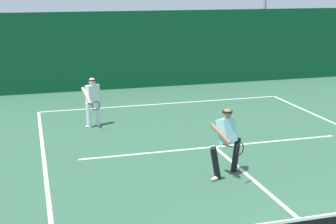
{
  "coord_description": "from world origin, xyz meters",
  "views": [
    {
      "loc": [
        -4.92,
        -6.12,
        4.51
      ],
      "look_at": [
        -1.25,
        6.76,
        1.0
      ],
      "focal_mm": 52.36,
      "sensor_mm": 36.0,
      "label": 1
    }
  ],
  "objects": [
    {
      "name": "player_near",
      "position": [
        -0.52,
        4.19,
        0.93
      ],
      "size": [
        1.06,
        1.1,
        1.69
      ],
      "rotation": [
        0.0,
        0.0,
        3.69
      ],
      "color": "black",
      "rests_on": "ground_plane"
    },
    {
      "name": "court_line_baseline_far",
      "position": [
        0.0,
        11.69,
        0.0
      ],
      "size": [
        9.47,
        0.1,
        0.01
      ],
      "primitive_type": "cube",
      "color": "white",
      "rests_on": "ground_plane"
    },
    {
      "name": "court_line_centre",
      "position": [
        0.0,
        3.2,
        0.0
      ],
      "size": [
        0.1,
        6.4,
        0.01
      ],
      "primitive_type": "cube",
      "color": "white",
      "rests_on": "ground_plane"
    },
    {
      "name": "player_far",
      "position": [
        -3.04,
        9.3,
        0.89
      ],
      "size": [
        0.67,
        0.93,
        1.61
      ],
      "rotation": [
        0.0,
        0.0,
        3.6
      ],
      "color": "silver",
      "rests_on": "ground_plane"
    },
    {
      "name": "back_fence_windscreen",
      "position": [
        0.0,
        14.95,
        1.69
      ],
      "size": [
        21.57,
        0.12,
        3.39
      ],
      "primitive_type": "cube",
      "color": "#0A4124",
      "rests_on": "ground_plane"
    },
    {
      "name": "court_line_service",
      "position": [
        0.0,
        6.28,
        0.0
      ],
      "size": [
        7.72,
        0.1,
        0.01
      ],
      "primitive_type": "cube",
      "color": "white",
      "rests_on": "ground_plane"
    }
  ]
}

